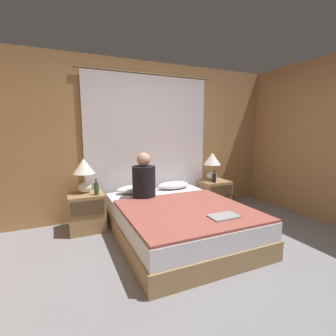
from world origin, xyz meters
name	(u,v)px	position (x,y,z in m)	size (l,w,h in m)	color
ground_plane	(214,269)	(0.00, 0.00, 0.00)	(16.00, 16.00, 0.00)	gray
wall_back	(148,140)	(0.00, 1.98, 1.25)	(4.73, 0.06, 2.50)	#A37547
curtain_panel	(149,146)	(0.00, 1.92, 1.15)	(2.28, 0.02, 2.31)	silver
bed	(177,221)	(0.00, 0.85, 0.22)	(1.54, 2.04, 0.44)	#99754C
nightstand_left	(87,212)	(-1.07, 1.57, 0.27)	(0.48, 0.45, 0.53)	#937047
nightstand_right	(214,195)	(1.07, 1.57, 0.27)	(0.48, 0.45, 0.53)	#937047
lamp_left	(84,170)	(-1.07, 1.64, 0.85)	(0.30, 0.30, 0.49)	silver
lamp_right	(212,162)	(1.07, 1.64, 0.85)	(0.30, 0.30, 0.49)	silver
pillow_left	(134,189)	(-0.34, 1.68, 0.50)	(0.55, 0.29, 0.12)	white
pillow_right	(174,185)	(0.34, 1.68, 0.50)	(0.55, 0.29, 0.12)	white
blanket_on_bed	(187,210)	(0.00, 0.58, 0.45)	(1.48, 1.45, 0.03)	#994C42
person_left_in_bed	(144,180)	(-0.29, 1.34, 0.71)	(0.33, 0.33, 0.66)	black
beer_bottle_on_left_stand	(96,188)	(-0.94, 1.45, 0.62)	(0.06, 0.06, 0.23)	#2D4C28
beer_bottle_on_right_stand	(214,178)	(0.99, 1.45, 0.61)	(0.07, 0.07, 0.21)	black
laptop_on_bed	(224,216)	(0.23, 0.17, 0.48)	(0.33, 0.21, 0.02)	#9EA0A5
handbag_on_floor	(228,209)	(1.10, 1.18, 0.13)	(0.30, 0.15, 0.39)	black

